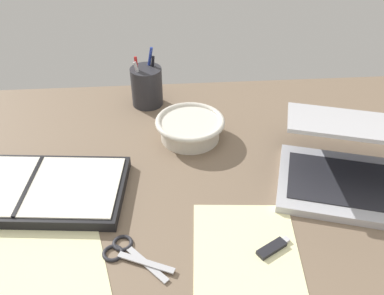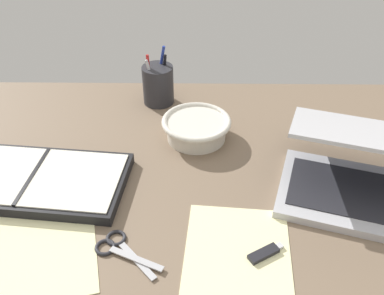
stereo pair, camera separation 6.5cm
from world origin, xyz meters
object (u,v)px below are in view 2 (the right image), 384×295
object	(u,v)px
pen_cup	(157,84)
scissors	(115,247)
laptop	(362,176)
planner	(32,180)
bowl	(193,127)

from	to	relation	value
pen_cup	scissors	bearing A→B (deg)	-94.11
laptop	scissors	world-z (taller)	laptop
laptop	planner	size ratio (longest dim) A/B	0.96
bowl	pen_cup	xyz separation A→B (cm)	(-10.21, 17.27, 2.41)
laptop	bowl	world-z (taller)	laptop
bowl	planner	distance (cm)	39.00
planner	scissors	distance (cm)	26.91
planner	pen_cup	bearing A→B (deg)	61.12
pen_cup	planner	distance (cm)	43.03
bowl	pen_cup	world-z (taller)	pen_cup
laptop	bowl	distance (cm)	40.29
bowl	scissors	world-z (taller)	bowl
laptop	planner	bearing A→B (deg)	-164.33
bowl	pen_cup	bearing A→B (deg)	120.59
pen_cup	planner	bearing A→B (deg)	-124.66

